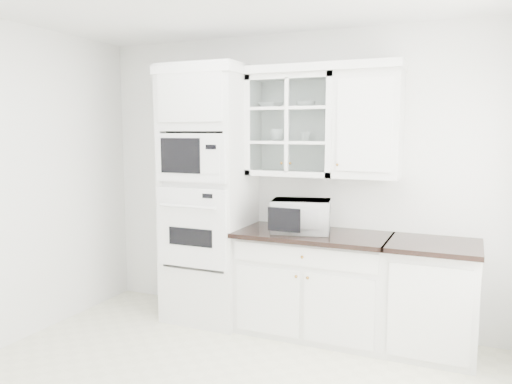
% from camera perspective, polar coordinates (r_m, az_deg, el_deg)
% --- Properties ---
extents(room_shell, '(4.00, 3.50, 2.70)m').
position_cam_1_polar(room_shell, '(3.48, -2.59, 6.63)').
color(room_shell, white).
rests_on(room_shell, ground).
extents(oven_column, '(0.76, 0.68, 2.40)m').
position_cam_1_polar(oven_column, '(4.74, -5.43, -0.33)').
color(oven_column, white).
rests_on(oven_column, ground).
extents(base_cabinet_run, '(1.32, 0.67, 0.92)m').
position_cam_1_polar(base_cabinet_run, '(4.53, 6.54, -10.24)').
color(base_cabinet_run, white).
rests_on(base_cabinet_run, ground).
extents(extra_base_cabinet, '(0.72, 0.67, 0.92)m').
position_cam_1_polar(extra_base_cabinet, '(4.36, 19.46, -11.29)').
color(extra_base_cabinet, white).
rests_on(extra_base_cabinet, ground).
extents(upper_cabinet_glass, '(0.80, 0.33, 0.90)m').
position_cam_1_polar(upper_cabinet_glass, '(4.54, 4.25, 7.59)').
color(upper_cabinet_glass, white).
rests_on(upper_cabinet_glass, room_shell).
extents(upper_cabinet_solid, '(0.55, 0.33, 0.90)m').
position_cam_1_polar(upper_cabinet_solid, '(4.36, 12.72, 7.47)').
color(upper_cabinet_solid, white).
rests_on(upper_cabinet_solid, room_shell).
extents(crown_molding, '(2.14, 0.38, 0.07)m').
position_cam_1_polar(crown_molding, '(4.58, 2.92, 13.68)').
color(crown_molding, white).
rests_on(crown_molding, room_shell).
extents(countertop_microwave, '(0.58, 0.51, 0.29)m').
position_cam_1_polar(countertop_microwave, '(4.38, 5.19, -2.72)').
color(countertop_microwave, white).
rests_on(countertop_microwave, base_cabinet_run).
extents(bowl_a, '(0.24, 0.24, 0.05)m').
position_cam_1_polar(bowl_a, '(4.60, 1.70, 9.91)').
color(bowl_a, white).
rests_on(bowl_a, upper_cabinet_glass).
extents(bowl_b, '(0.21, 0.21, 0.05)m').
position_cam_1_polar(bowl_b, '(4.51, 5.70, 9.95)').
color(bowl_b, white).
rests_on(bowl_b, upper_cabinet_glass).
extents(cup_a, '(0.15, 0.15, 0.11)m').
position_cam_1_polar(cup_a, '(4.61, 2.54, 6.51)').
color(cup_a, white).
rests_on(cup_a, upper_cabinet_glass).
extents(cup_b, '(0.10, 0.10, 0.09)m').
position_cam_1_polar(cup_b, '(4.52, 5.66, 6.35)').
color(cup_b, white).
rests_on(cup_b, upper_cabinet_glass).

